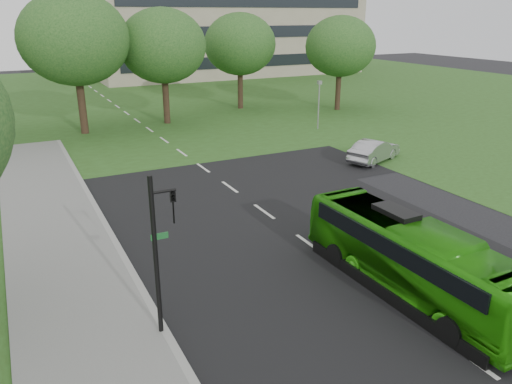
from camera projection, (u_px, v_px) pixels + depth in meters
ground at (339, 265)px, 18.73m from camera, size 160.00×160.00×0.00m
street_surfaces at (156, 138)px, 37.66m from camera, size 120.00×120.00×0.15m
tree_park_b at (74, 39)px, 36.93m from camera, size 8.07×8.07×10.58m
tree_park_c at (163, 46)px, 40.82m from camera, size 7.12×7.12×9.45m
tree_park_d at (240, 44)px, 47.63m from camera, size 6.86×6.86×9.07m
tree_park_e at (340, 46)px, 47.01m from camera, size 6.61×6.61×8.81m
bus at (411, 258)px, 16.57m from camera, size 2.29×9.04×2.51m
sedan at (374, 151)px, 31.66m from camera, size 4.53×2.98×1.41m
traffic_light at (160, 245)px, 13.77m from camera, size 0.79×0.22×4.92m
camera_pole at (319, 98)px, 39.93m from camera, size 0.40×0.38×3.90m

